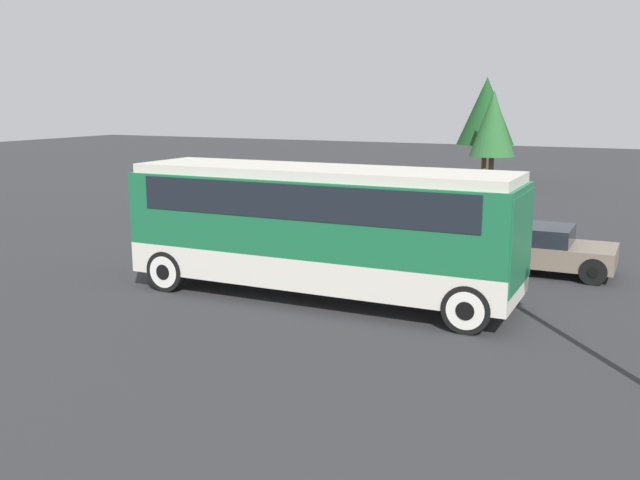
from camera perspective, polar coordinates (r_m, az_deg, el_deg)
ground_plane at (r=17.27m, az=-0.00°, el=-4.61°), size 120.00×120.00×0.00m
tour_bus at (r=16.82m, az=0.29°, el=1.55°), size 9.38×2.56×3.15m
parked_car_near at (r=20.58m, az=16.86°, el=-0.61°), size 4.11×1.98×1.30m
parked_car_mid at (r=26.50m, az=-1.78°, el=2.52°), size 4.30×1.79×1.42m
tree_left at (r=42.62m, az=13.16°, el=10.01°), size 3.26×3.26×5.95m
tree_center at (r=39.34m, az=13.68°, el=9.02°), size 2.39×2.39×5.17m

